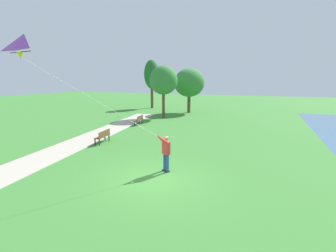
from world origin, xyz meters
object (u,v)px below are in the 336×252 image
at_px(person_kite_flyer, 166,150).
at_px(flying_kite, 26,48).
at_px(park_bench_near_walkway, 103,136).
at_px(tree_lakeside_far, 189,83).
at_px(tree_lakeside_near, 152,75).
at_px(park_bench_far_walkway, 139,119).
at_px(tree_behind_path, 163,80).

xyz_separation_m(person_kite_flyer, flying_kite, (-3.02, -4.33, 4.27)).
relative_size(park_bench_near_walkway, tree_lakeside_far, 0.27).
bearing_deg(person_kite_flyer, tree_lakeside_near, 117.31).
xyz_separation_m(person_kite_flyer, tree_lakeside_near, (-11.98, 23.20, 3.95)).
xyz_separation_m(park_bench_far_walkway, tree_behind_path, (0.49, 4.92, 3.71)).
relative_size(park_bench_near_walkway, tree_lakeside_near, 0.21).
bearing_deg(park_bench_far_walkway, tree_lakeside_far, 79.16).
distance_m(park_bench_near_walkway, tree_lakeside_far, 17.34).
relative_size(person_kite_flyer, park_bench_near_walkway, 1.18).
bearing_deg(flying_kite, park_bench_near_walkway, 111.84).
height_order(flying_kite, tree_lakeside_far, tree_lakeside_far).
relative_size(person_kite_flyer, flying_kite, 0.42).
bearing_deg(person_kite_flyer, park_bench_far_walkway, 124.85).
bearing_deg(park_bench_near_walkway, park_bench_far_walkway, 98.38).
bearing_deg(tree_lakeside_far, park_bench_near_walkway, -93.05).
relative_size(person_kite_flyer, tree_lakeside_far, 0.32).
relative_size(flying_kite, tree_lakeside_near, 0.60).
bearing_deg(flying_kite, person_kite_flyer, 55.08).
distance_m(flying_kite, tree_behind_path, 19.74).
distance_m(person_kite_flyer, park_bench_far_walkway, 12.37).
bearing_deg(tree_lakeside_far, flying_kite, -85.07).
height_order(park_bench_near_walkway, tree_behind_path, tree_behind_path).
relative_size(tree_lakeside_far, tree_lakeside_near, 0.79).
height_order(person_kite_flyer, park_bench_near_walkway, person_kite_flyer).
xyz_separation_m(tree_behind_path, tree_lakeside_near, (-5.40, 8.13, 0.78)).
xyz_separation_m(tree_lakeside_far, tree_behind_path, (-1.44, -5.13, 0.33)).
bearing_deg(tree_lakeside_near, flying_kite, -71.97).
height_order(person_kite_flyer, tree_lakeside_near, tree_lakeside_near).
bearing_deg(tree_behind_path, park_bench_far_walkway, -95.66).
height_order(flying_kite, tree_behind_path, tree_behind_path).
height_order(park_bench_far_walkway, tree_behind_path, tree_behind_path).
distance_m(person_kite_flyer, tree_lakeside_near, 26.40).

